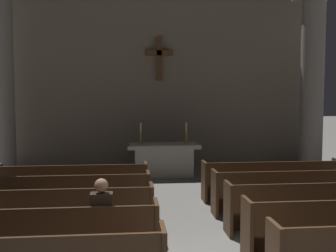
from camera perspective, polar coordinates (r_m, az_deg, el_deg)
name	(u,v)px	position (r m, az deg, el deg)	size (l,w,h in m)	color
pew_left_row_2	(42,237)	(6.33, -17.20, -14.60)	(3.35, 0.50, 0.95)	#422B19
pew_left_row_3	(56,214)	(7.41, -15.40, -11.74)	(3.35, 0.50, 0.95)	#422B19
pew_left_row_4	(66,197)	(8.50, -14.09, -9.60)	(3.35, 0.50, 0.95)	#422B19
pew_left_row_5	(73,184)	(9.61, -13.09, -7.95)	(3.35, 0.50, 0.95)	#422B19
pew_right_row_3	(316,206)	(8.07, 20.06, -10.50)	(3.35, 0.50, 0.95)	#422B19
pew_right_row_4	(291,191)	(9.09, 16.88, -8.75)	(3.35, 0.50, 0.95)	#422B19
pew_right_row_5	(272,180)	(10.13, 14.37, -7.33)	(3.35, 0.50, 0.95)	#422B19
column_left_third	(1,86)	(13.23, -22.28, 5.25)	(1.11, 1.11, 5.73)	gray
column_right_third	(312,86)	(14.02, 19.50, 5.26)	(1.11, 1.11, 5.73)	gray
altar	(164,159)	(12.56, -0.62, -4.65)	(2.20, 0.90, 1.01)	#A8A399
candlestick_left	(141,137)	(12.43, -3.84, -1.59)	(0.16, 0.16, 0.65)	#B79338
candlestick_right	(186,137)	(12.55, 2.56, -1.53)	(0.16, 0.16, 0.65)	#B79338
apse_with_cross	(159,70)	(14.34, -1.32, 7.90)	(10.89, 0.43, 6.76)	gray
lone_worshipper	(102,220)	(6.19, -9.20, -12.80)	(0.32, 0.43, 1.32)	#26262B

